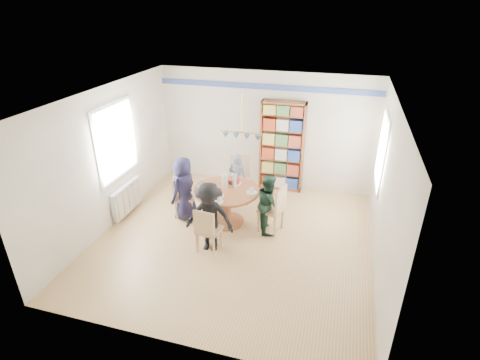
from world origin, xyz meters
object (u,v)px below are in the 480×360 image
(person_left, at_px, (184,188))
(chair_left, at_px, (180,194))
(chair_far, at_px, (240,176))
(chair_near, at_px, (207,229))
(dining_table, at_px, (227,198))
(bookshelf, at_px, (282,147))
(radiator, at_px, (127,198))
(chair_right, at_px, (275,207))
(person_right, at_px, (269,203))
(person_far, at_px, (238,178))
(person_near, at_px, (209,217))

(person_left, bearing_deg, chair_left, -95.64)
(chair_far, bearing_deg, chair_near, -90.41)
(dining_table, height_order, person_left, person_left)
(chair_left, relative_size, bookshelf, 0.42)
(chair_left, height_order, bookshelf, bookshelf)
(radiator, distance_m, chair_right, 3.10)
(radiator, height_order, person_right, person_right)
(chair_right, xyz_separation_m, person_far, (-1.02, 0.96, 0.03))
(dining_table, relative_size, chair_near, 1.47)
(person_right, distance_m, bookshelf, 1.92)
(chair_right, height_order, person_near, person_near)
(person_right, bearing_deg, radiator, 74.12)
(person_left, xyz_separation_m, person_near, (0.87, -0.90, 0.00))
(dining_table, xyz_separation_m, chair_right, (0.98, -0.04, -0.02))
(dining_table, height_order, person_near, person_near)
(person_right, bearing_deg, dining_table, 67.95)
(chair_far, xyz_separation_m, person_left, (-0.87, -1.03, 0.10))
(person_near, bearing_deg, chair_near, -100.76)
(person_right, relative_size, person_far, 1.05)
(chair_left, bearing_deg, radiator, -168.07)
(radiator, distance_m, dining_table, 2.13)
(radiator, relative_size, person_right, 0.84)
(radiator, xyz_separation_m, dining_table, (2.11, 0.22, 0.21))
(chair_far, xyz_separation_m, person_far, (-0.03, -0.10, -0.00))
(chair_far, bearing_deg, chair_right, -46.53)
(dining_table, distance_m, person_near, 0.93)
(chair_right, xyz_separation_m, bookshelf, (-0.23, 1.87, 0.50))
(chair_left, bearing_deg, person_right, -1.85)
(radiator, height_order, bookshelf, bookshelf)
(person_right, bearing_deg, person_near, 116.02)
(radiator, bearing_deg, dining_table, 5.85)
(radiator, height_order, chair_near, chair_near)
(person_left, relative_size, bookshelf, 0.63)
(chair_left, height_order, person_left, person_left)
(dining_table, relative_size, person_left, 0.99)
(person_far, xyz_separation_m, person_near, (0.02, -1.84, 0.10))
(dining_table, relative_size, chair_right, 1.34)
(chair_far, bearing_deg, person_far, -105.16)
(bookshelf, bearing_deg, dining_table, -112.54)
(chair_near, bearing_deg, person_far, 90.33)
(chair_right, distance_m, person_right, 0.14)
(chair_left, height_order, chair_near, chair_near)
(bookshelf, bearing_deg, chair_far, -133.39)
(radiator, relative_size, bookshelf, 0.48)
(chair_near, bearing_deg, person_near, 83.51)
(chair_far, bearing_deg, bookshelf, 46.61)
(chair_left, xyz_separation_m, person_right, (1.86, -0.06, 0.11))
(chair_right, bearing_deg, person_right, 179.89)
(dining_table, height_order, bookshelf, bookshelf)
(person_left, bearing_deg, bookshelf, 153.01)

